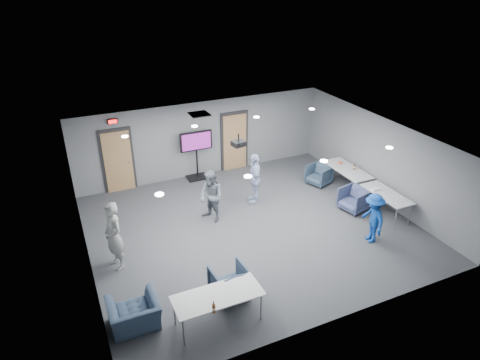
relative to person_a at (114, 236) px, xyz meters
name	(u,v)px	position (x,y,z in m)	size (l,w,h in m)	color
floor	(252,228)	(3.87, 0.19, -0.91)	(9.00, 9.00, 0.00)	#36393E
ceiling	(253,141)	(3.87, 0.19, 1.79)	(9.00, 9.00, 0.00)	silver
wall_back	(203,139)	(3.87, 4.19, 0.44)	(9.00, 0.02, 2.70)	slate
wall_front	(339,271)	(3.87, -3.81, 0.44)	(9.00, 0.02, 2.70)	slate
wall_left	(83,223)	(-0.63, 0.19, 0.44)	(0.02, 8.00, 2.70)	slate
wall_right	(380,159)	(8.37, 0.19, 0.44)	(0.02, 8.00, 2.70)	slate
door_left	(118,161)	(0.87, 4.15, 0.16)	(1.06, 0.17, 2.24)	black
door_right	(234,142)	(5.07, 4.15, 0.16)	(1.06, 0.17, 2.24)	black
exit_sign	(113,121)	(0.87, 4.12, 1.54)	(0.32, 0.08, 0.16)	black
hvac_diffuser	(199,114)	(3.37, 2.99, 1.78)	(0.60, 0.60, 0.03)	black
downlights	(253,142)	(3.87, 0.19, 1.78)	(6.18, 3.78, 0.02)	white
person_a	(114,236)	(0.00, 0.00, 0.00)	(0.66, 0.43, 1.82)	gray
person_b	(211,197)	(2.97, 1.07, -0.11)	(0.78, 0.61, 1.60)	slate
person_c	(255,178)	(4.62, 1.56, -0.07)	(0.98, 0.41, 1.67)	#AEBBDF
person_d	(373,218)	(6.57, -1.75, -0.18)	(0.94, 0.54, 1.45)	#163F92
chair_right_a	(319,175)	(7.22, 1.76, -0.57)	(0.73, 0.75, 0.69)	#334559
chair_right_b	(354,199)	(7.22, -0.18, -0.54)	(0.78, 0.80, 0.73)	#3D476B
chair_front_a	(230,282)	(2.17, -2.16, -0.54)	(0.79, 0.82, 0.74)	#324257
chair_front_b	(134,314)	(-0.03, -2.21, -0.57)	(1.03, 0.90, 0.67)	#3A4C64
table_right_a	(347,170)	(7.87, 1.08, -0.22)	(0.78, 1.87, 0.73)	silver
table_right_b	(386,195)	(7.87, -0.82, -0.23)	(0.69, 1.66, 0.73)	silver
table_front_left	(218,297)	(1.62, -2.81, -0.22)	(1.89, 0.79, 0.73)	silver
bottle_front	(214,308)	(1.37, -3.24, -0.07)	(0.07, 0.07, 0.28)	#562C0E
bottle_right	(354,167)	(8.04, 0.96, -0.08)	(0.07, 0.07, 0.26)	#562C0E
snack_box	(340,163)	(7.90, 1.56, -0.16)	(0.18, 0.12, 0.04)	#D66635
wrapper	(376,189)	(7.73, -0.50, -0.15)	(0.24, 0.16, 0.05)	silver
tv_stand	(197,152)	(3.53, 3.94, 0.09)	(1.15, 0.55, 1.76)	black
projector	(239,143)	(3.77, 0.89, 1.50)	(0.40, 0.37, 0.36)	black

